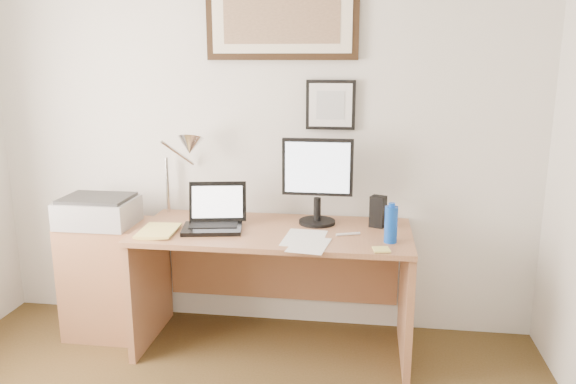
% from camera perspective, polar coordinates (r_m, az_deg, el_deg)
% --- Properties ---
extents(wall_back, '(3.50, 0.02, 2.50)m').
position_cam_1_polar(wall_back, '(3.56, -2.95, 5.74)').
color(wall_back, silver).
rests_on(wall_back, ground).
extents(side_cabinet, '(0.50, 0.40, 0.73)m').
position_cam_1_polar(side_cabinet, '(3.78, -17.71, -8.34)').
color(side_cabinet, '#935E3D').
rests_on(side_cabinet, floor).
extents(water_bottle, '(0.07, 0.07, 0.20)m').
position_cam_1_polar(water_bottle, '(3.09, 10.42, -3.27)').
color(water_bottle, '#0E43B7').
rests_on(water_bottle, desk).
extents(bottle_cap, '(0.04, 0.04, 0.02)m').
position_cam_1_polar(bottle_cap, '(3.06, 10.51, -1.28)').
color(bottle_cap, '#0E43B7').
rests_on(bottle_cap, water_bottle).
extents(speaker, '(0.11, 0.10, 0.19)m').
position_cam_1_polar(speaker, '(3.36, 9.13, -1.97)').
color(speaker, black).
rests_on(speaker, desk).
extents(paper_sheet_a, '(0.24, 0.33, 0.00)m').
position_cam_1_polar(paper_sheet_a, '(3.14, 1.66, -4.69)').
color(paper_sheet_a, white).
rests_on(paper_sheet_a, desk).
extents(paper_sheet_b, '(0.23, 0.30, 0.00)m').
position_cam_1_polar(paper_sheet_b, '(3.02, 2.14, -5.40)').
color(paper_sheet_b, white).
rests_on(paper_sheet_b, desk).
extents(sticky_pad, '(0.10, 0.10, 0.01)m').
position_cam_1_polar(sticky_pad, '(2.97, 9.47, -5.78)').
color(sticky_pad, '#EBDF6F').
rests_on(sticky_pad, desk).
extents(marker_pen, '(0.14, 0.06, 0.02)m').
position_cam_1_polar(marker_pen, '(3.20, 6.13, -4.27)').
color(marker_pen, silver).
rests_on(marker_pen, desk).
extents(book, '(0.22, 0.29, 0.02)m').
position_cam_1_polar(book, '(3.34, -14.71, -3.82)').
color(book, '#EBD96E').
rests_on(book, desk).
extents(desk, '(1.60, 0.70, 0.75)m').
position_cam_1_polar(desk, '(3.45, -1.24, -7.16)').
color(desk, '#935E3D').
rests_on(desk, floor).
extents(laptop, '(0.38, 0.35, 0.26)m').
position_cam_1_polar(laptop, '(3.33, -7.50, -2.71)').
color(laptop, black).
rests_on(laptop, desk).
extents(lcd_monitor, '(0.42, 0.22, 0.52)m').
position_cam_1_polar(lcd_monitor, '(3.33, 3.01, 1.54)').
color(lcd_monitor, black).
rests_on(lcd_monitor, desk).
extents(printer, '(0.44, 0.34, 0.18)m').
position_cam_1_polar(printer, '(3.62, -18.76, -1.84)').
color(printer, '#A3A3A5').
rests_on(printer, side_cabinet).
extents(desk_lamp, '(0.29, 0.27, 0.53)m').
position_cam_1_polar(desk_lamp, '(3.49, -10.14, 4.35)').
color(desk_lamp, silver).
rests_on(desk_lamp, desk).
extents(picture_large, '(0.92, 0.04, 0.47)m').
position_cam_1_polar(picture_large, '(3.48, -0.65, 17.11)').
color(picture_large, black).
rests_on(picture_large, wall_back).
extents(picture_small, '(0.30, 0.03, 0.30)m').
position_cam_1_polar(picture_small, '(3.46, 4.35, 8.81)').
color(picture_small, black).
rests_on(picture_small, wall_back).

